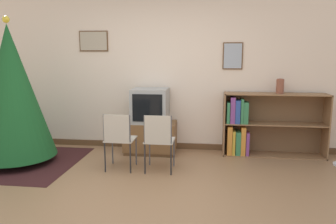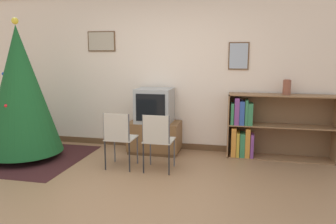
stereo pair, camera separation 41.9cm
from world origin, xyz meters
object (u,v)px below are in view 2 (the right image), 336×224
tv_console (155,137)px  television (154,105)px  christmas_tree (20,90)px  vase (287,87)px  bookshelf (261,128)px  folding_chair_left (119,137)px  folding_chair_right (158,139)px

tv_console → television: television is taller
christmas_tree → vase: size_ratio=9.27×
bookshelf → vase: size_ratio=6.93×
bookshelf → folding_chair_left: bearing=-153.5°
folding_chair_left → television: bearing=72.6°
television → vase: bearing=3.0°
christmas_tree → folding_chair_right: bearing=-3.6°
folding_chair_right → christmas_tree: bearing=176.4°
christmas_tree → television: (1.92, 0.76, -0.28)m
christmas_tree → tv_console: 2.22m
folding_chair_left → folding_chair_right: 0.56m
christmas_tree → bookshelf: (3.63, 0.86, -0.60)m
folding_chair_left → folding_chair_right: same height
television → vase: 2.09m
tv_console → television: (0.00, -0.00, 0.53)m
folding_chair_left → bookshelf: bearing=26.5°
vase → folding_chair_right: bearing=-150.4°
christmas_tree → folding_chair_left: size_ratio=2.62×
folding_chair_right → vase: size_ratio=3.54×
television → vase: vase is taller
christmas_tree → television: 2.08m
folding_chair_left → vase: (2.34, 1.01, 0.66)m
christmas_tree → television: size_ratio=3.72×
folding_chair_left → tv_console: bearing=72.7°
folding_chair_left → bookshelf: (2.00, 1.00, 0.00)m
christmas_tree → folding_chair_right: 2.28m
folding_chair_left → folding_chair_right: size_ratio=1.00×
tv_console → bookshelf: 1.73m
bookshelf → christmas_tree: bearing=-166.7°
folding_chair_right → vase: bearing=29.6°
folding_chair_right → vase: 2.15m
vase → television: bearing=-177.0°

